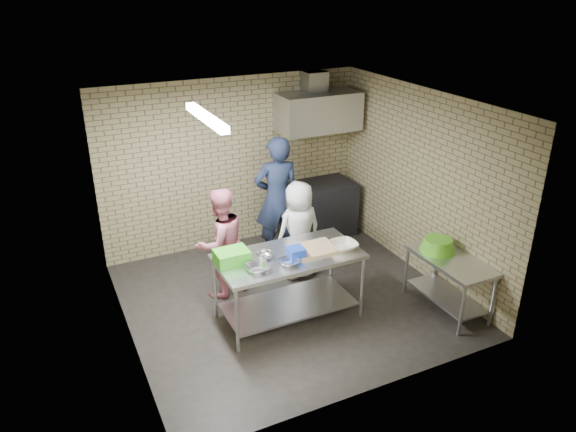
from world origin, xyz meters
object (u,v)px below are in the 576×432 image
object	(u,v)px
prep_table	(288,286)
woman_white	(299,230)
green_basin	(438,245)
man_navy	(277,199)
blue_tub	(296,253)
green_crate	(232,257)
bottle_red	(315,113)
woman_pink	(221,243)
stove	(318,209)
side_counter	(448,283)
bottle_green	(337,112)

from	to	relation	value
prep_table	woman_white	bearing A→B (deg)	56.38
green_basin	man_navy	distance (m)	2.49
blue_tub	man_navy	xyz separation A→B (m)	(0.52, 1.68, 0.00)
green_crate	bottle_red	size ratio (longest dim) A/B	2.23
bottle_red	woman_pink	world-z (taller)	bottle_red
stove	woman_pink	bearing A→B (deg)	-152.13
prep_table	stove	xyz separation A→B (m)	(1.52, 2.02, -0.00)
side_counter	stove	xyz separation A→B (m)	(-0.45, 2.75, 0.08)
green_basin	prep_table	bearing A→B (deg)	166.04
green_basin	man_navy	bearing A→B (deg)	123.65
green_crate	blue_tub	xyz separation A→B (m)	(0.75, -0.22, -0.02)
woman_pink	bottle_green	bearing A→B (deg)	-167.54
blue_tub	prep_table	bearing A→B (deg)	116.57
bottle_green	woman_pink	size ratio (longest dim) A/B	0.10
green_crate	blue_tub	size ratio (longest dim) A/B	2.00
bottle_green	woman_pink	xyz separation A→B (m)	(-2.54, -1.35, -1.24)
stove	blue_tub	bearing A→B (deg)	-124.70
green_crate	bottle_red	world-z (taller)	bottle_red
stove	bottle_red	bearing A→B (deg)	78.23
side_counter	green_basin	distance (m)	0.52
side_counter	green_basin	bearing A→B (deg)	94.57
side_counter	blue_tub	distance (m)	2.10
prep_table	blue_tub	size ratio (longest dim) A/B	9.00
side_counter	green_basin	world-z (taller)	green_basin
woman_pink	man_navy	bearing A→B (deg)	-165.01
bottle_red	woman_white	distance (m)	2.11
green_basin	bottle_red	xyz separation A→B (m)	(-0.38, 2.74, 1.19)
blue_tub	green_basin	size ratio (longest dim) A/B	0.44
woman_white	prep_table	bearing A→B (deg)	51.13
side_counter	stove	world-z (taller)	stove
woman_pink	prep_table	bearing A→B (deg)	106.83
green_crate	woman_white	bearing A→B (deg)	30.98
prep_table	side_counter	distance (m)	2.10
prep_table	stove	distance (m)	2.52
green_basin	green_crate	bearing A→B (deg)	167.15
side_counter	woman_white	xyz separation A→B (m)	(-1.37, 1.63, 0.35)
bottle_red	man_navy	world-z (taller)	bottle_red
side_counter	woman_white	world-z (taller)	woman_white
stove	green_basin	xyz separation A→B (m)	(0.43, -2.50, 0.38)
bottle_green	stove	bearing A→B (deg)	-151.93
green_basin	woman_pink	size ratio (longest dim) A/B	0.30
green_basin	bottle_green	xyz separation A→B (m)	(0.02, 2.74, 1.18)
prep_table	stove	bearing A→B (deg)	53.07
green_crate	man_navy	world-z (taller)	man_navy
green_basin	bottle_red	bearing A→B (deg)	97.90
prep_table	bottle_red	size ratio (longest dim) A/B	10.03
stove	woman_pink	xyz separation A→B (m)	(-2.09, -1.11, 0.32)
man_navy	woman_pink	xyz separation A→B (m)	(-1.14, -0.67, -0.20)
man_navy	woman_pink	size ratio (longest dim) A/B	1.25
blue_tub	woman_pink	bearing A→B (deg)	121.74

